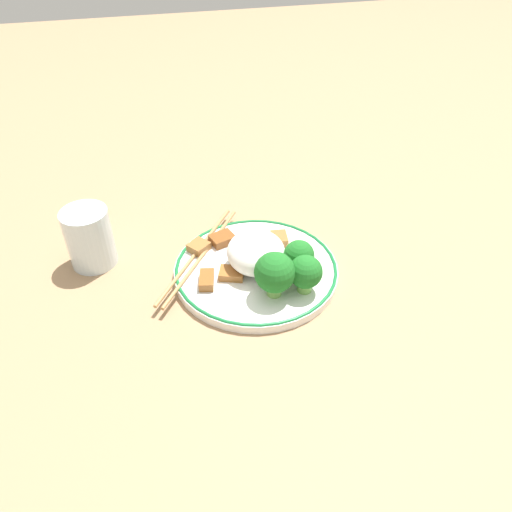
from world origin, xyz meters
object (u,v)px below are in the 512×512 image
(broccoli_back_center, at_px, (306,273))
(drinking_glass, at_px, (89,238))
(broccoli_back_left, at_px, (275,273))
(chopsticks, at_px, (199,254))
(broccoli_back_right, at_px, (299,256))
(plate, at_px, (256,269))

(broccoli_back_center, bearing_deg, drinking_glass, 151.85)
(broccoli_back_left, bearing_deg, drinking_glass, 148.28)
(broccoli_back_left, xyz_separation_m, broccoli_back_center, (0.04, -0.00, -0.01))
(chopsticks, bearing_deg, broccoli_back_left, -51.34)
(broccoli_back_center, xyz_separation_m, broccoli_back_right, (0.00, 0.03, 0.00))
(drinking_glass, bearing_deg, broccoli_back_center, -28.15)
(broccoli_back_left, height_order, chopsticks, broccoli_back_left)
(broccoli_back_center, bearing_deg, chopsticks, 139.31)
(broccoli_back_center, bearing_deg, broccoli_back_right, 87.30)
(broccoli_back_left, relative_size, broccoli_back_center, 1.19)
(drinking_glass, bearing_deg, broccoli_back_left, -31.72)
(broccoli_back_left, distance_m, chopsticks, 0.14)
(plate, bearing_deg, broccoli_back_right, -29.02)
(chopsticks, bearing_deg, drinking_glass, 165.28)
(plate, height_order, broccoli_back_center, broccoli_back_center)
(plate, xyz_separation_m, broccoli_back_center, (0.05, -0.06, 0.04))
(broccoli_back_center, relative_size, drinking_glass, 0.62)
(broccoli_back_left, relative_size, chopsticks, 0.32)
(broccoli_back_left, relative_size, drinking_glass, 0.74)
(chopsticks, bearing_deg, broccoli_back_right, -30.52)
(broccoli_back_right, height_order, drinking_glass, drinking_glass)
(broccoli_back_right, distance_m, drinking_glass, 0.30)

